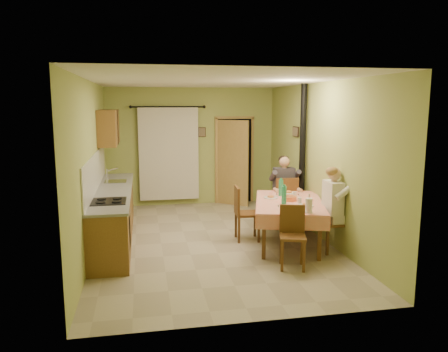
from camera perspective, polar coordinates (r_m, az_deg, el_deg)
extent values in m
cube|color=tan|center=(7.90, -1.67, -8.43)|extent=(4.00, 6.00, 0.01)
cube|color=#A2AF5A|center=(10.54, -4.27, 3.84)|extent=(4.00, 0.04, 2.80)
cube|color=#A2AF5A|center=(4.69, 4.03, -3.17)|extent=(4.00, 0.04, 2.80)
cube|color=#A2AF5A|center=(7.54, -16.91, 1.23)|extent=(0.04, 6.00, 2.80)
cube|color=#A2AF5A|center=(8.14, 12.34, 2.00)|extent=(0.04, 6.00, 2.80)
cube|color=white|center=(7.53, -1.77, 12.31)|extent=(4.00, 6.00, 0.04)
cube|color=brown|center=(8.09, -14.17, -5.05)|extent=(0.60, 3.60, 0.88)
cube|color=gray|center=(7.99, -14.30, -1.85)|extent=(0.64, 3.64, 0.04)
cube|color=white|center=(7.96, -16.44, 0.43)|extent=(0.02, 3.60, 0.66)
cube|color=silver|center=(8.77, -13.99, -0.75)|extent=(0.42, 0.42, 0.03)
cube|color=black|center=(7.01, -14.80, -3.22)|extent=(0.52, 0.56, 0.02)
cube|color=black|center=(7.11, -12.24, -6.90)|extent=(0.01, 0.55, 0.55)
cube|color=brown|center=(9.16, -14.83, 6.17)|extent=(0.35, 1.40, 0.70)
cylinder|color=black|center=(10.32, -7.33, 8.95)|extent=(1.70, 0.04, 0.04)
cube|color=silver|center=(10.41, -7.21, 2.89)|extent=(1.40, 0.06, 2.20)
cube|color=black|center=(10.73, 1.34, 1.97)|extent=(0.84, 0.03, 2.06)
cube|color=#AE8A49|center=(10.64, -1.01, 1.91)|extent=(0.06, 0.06, 2.12)
cube|color=#AE8A49|center=(10.82, 3.69, 2.02)|extent=(0.06, 0.06, 2.12)
cube|color=#AE8A49|center=(10.63, 1.38, 7.64)|extent=(0.96, 0.06, 0.06)
cube|color=#AE8A49|center=(10.44, 1.15, 1.71)|extent=(0.66, 0.55, 2.04)
cube|color=#EB907B|center=(7.62, 8.51, -3.42)|extent=(1.59, 2.12, 0.04)
cube|color=#EB907B|center=(6.74, 8.95, -6.10)|extent=(1.08, 0.32, 0.22)
cube|color=#EB907B|center=(8.56, 8.14, -2.74)|extent=(1.08, 0.32, 0.22)
cube|color=#EB907B|center=(7.64, 4.29, -4.17)|extent=(0.53, 1.81, 0.22)
cube|color=#EB907B|center=(7.70, 12.66, -4.25)|extent=(0.53, 1.81, 0.22)
cylinder|color=white|center=(8.26, 8.46, -2.21)|extent=(0.25, 0.25, 0.02)
ellipsoid|color=#CC7233|center=(8.26, 8.46, -2.07)|extent=(0.12, 0.12, 0.05)
cylinder|color=white|center=(7.04, 8.78, -4.27)|extent=(0.25, 0.25, 0.02)
ellipsoid|color=#CC7233|center=(7.03, 8.78, -4.10)|extent=(0.12, 0.12, 0.05)
cylinder|color=white|center=(7.30, 10.68, -3.81)|extent=(0.25, 0.25, 0.02)
ellipsoid|color=#CC7233|center=(7.30, 10.68, -3.65)|extent=(0.12, 0.12, 0.05)
cylinder|color=white|center=(7.82, 6.12, -2.83)|extent=(0.25, 0.25, 0.02)
ellipsoid|color=#CC7233|center=(7.81, 6.12, -2.68)|extent=(0.12, 0.12, 0.05)
cylinder|color=#FF8045|center=(7.66, 8.50, -2.90)|extent=(0.26, 0.26, 0.08)
cylinder|color=white|center=(7.08, 8.77, -4.18)|extent=(0.28, 0.28, 0.02)
cube|color=tan|center=(7.12, 8.55, -3.92)|extent=(0.06, 0.07, 0.03)
cube|color=tan|center=(7.13, 8.64, -3.91)|extent=(0.06, 0.07, 0.03)
cube|color=tan|center=(7.08, 9.32, -4.03)|extent=(0.06, 0.07, 0.03)
cube|color=tan|center=(7.08, 8.75, -4.00)|extent=(0.07, 0.07, 0.03)
cube|color=tan|center=(7.05, 9.05, -4.06)|extent=(0.07, 0.06, 0.03)
cube|color=tan|center=(7.09, 8.60, -3.99)|extent=(0.06, 0.07, 0.03)
cube|color=tan|center=(7.11, 8.33, -3.94)|extent=(0.07, 0.07, 0.03)
cylinder|color=silver|center=(7.46, 9.87, -3.20)|extent=(0.07, 0.07, 0.10)
cylinder|color=silver|center=(7.96, 9.25, -2.37)|extent=(0.07, 0.07, 0.10)
cylinder|color=white|center=(6.84, 11.02, -3.78)|extent=(0.11, 0.11, 0.22)
cylinder|color=silver|center=(6.83, 11.03, -3.53)|extent=(0.02, 0.02, 0.30)
cube|color=brown|center=(8.73, 7.82, -3.51)|extent=(0.46, 0.46, 0.04)
cube|color=brown|center=(8.49, 8.27, -1.99)|extent=(0.45, 0.05, 0.51)
cube|color=brown|center=(6.58, 8.96, -7.86)|extent=(0.46, 0.46, 0.04)
cube|color=brown|center=(6.67, 8.90, -5.52)|extent=(0.37, 0.14, 0.43)
cube|color=brown|center=(7.44, 14.12, -5.99)|extent=(0.41, 0.41, 0.04)
cube|color=brown|center=(7.46, 15.48, -4.01)|extent=(0.04, 0.41, 0.47)
cube|color=brown|center=(7.83, 3.05, -4.94)|extent=(0.44, 0.44, 0.04)
cube|color=brown|center=(7.74, 1.70, -3.15)|extent=(0.06, 0.42, 0.47)
cube|color=#38333D|center=(8.62, 8.03, -3.13)|extent=(0.37, 0.41, 0.16)
cube|color=#38333D|center=(8.68, 7.82, -0.69)|extent=(0.40, 0.23, 0.54)
sphere|color=tan|center=(8.61, 7.90, 1.85)|extent=(0.21, 0.21, 0.21)
ellipsoid|color=black|center=(8.64, 7.83, 2.15)|extent=(0.21, 0.21, 0.16)
cube|color=silver|center=(7.46, 14.84, -5.34)|extent=(0.40, 0.36, 0.16)
cube|color=silver|center=(7.33, 14.04, -2.76)|extent=(0.22, 0.40, 0.54)
sphere|color=tan|center=(7.26, 14.23, 0.26)|extent=(0.21, 0.21, 0.21)
ellipsoid|color=olive|center=(7.24, 13.96, 0.56)|extent=(0.21, 0.21, 0.16)
cylinder|color=black|center=(8.65, 10.19, 2.50)|extent=(0.12, 0.12, 2.80)
cylinder|color=black|center=(8.89, 9.95, -5.53)|extent=(0.24, 0.24, 0.30)
cube|color=black|center=(10.51, -2.92, 5.75)|extent=(0.19, 0.03, 0.23)
cube|color=brown|center=(9.20, 9.35, 5.74)|extent=(0.03, 0.31, 0.21)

